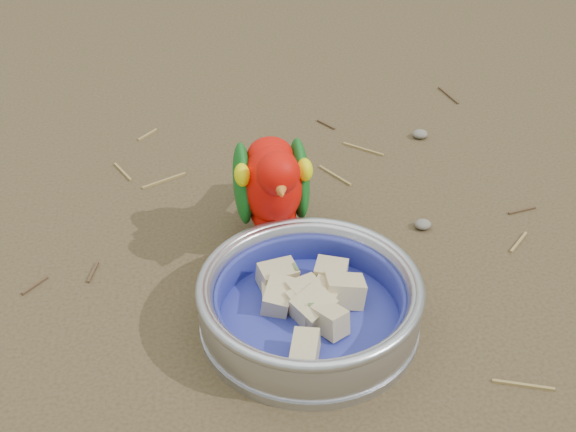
{
  "coord_description": "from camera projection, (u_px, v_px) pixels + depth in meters",
  "views": [
    {
      "loc": [
        0.0,
        -0.67,
        0.59
      ],
      "look_at": [
        0.09,
        0.04,
        0.08
      ],
      "focal_mm": 50.0,
      "sensor_mm": 36.0,
      "label": 1
    }
  ],
  "objects": [
    {
      "name": "food_bowl",
      "position": [
        309.0,
        321.0,
        0.84
      ],
      "size": [
        0.23,
        0.23,
        0.02
      ],
      "primitive_type": "cylinder",
      "color": "#B2B2BA",
      "rests_on": "ground"
    },
    {
      "name": "ground",
      "position": [
        210.0,
        302.0,
        0.88
      ],
      "size": [
        60.0,
        60.0,
        0.0
      ],
      "primitive_type": "plane",
      "color": "#493A24"
    },
    {
      "name": "ground_debris",
      "position": [
        203.0,
        283.0,
        0.9
      ],
      "size": [
        0.9,
        0.8,
        0.01
      ],
      "primitive_type": null,
      "color": "olive",
      "rests_on": "ground"
    },
    {
      "name": "fruit_wedges",
      "position": [
        310.0,
        305.0,
        0.83
      ],
      "size": [
        0.14,
        0.14,
        0.03
      ],
      "primitive_type": null,
      "color": "tan",
      "rests_on": "food_bowl"
    },
    {
      "name": "lory_parrot",
      "position": [
        273.0,
        194.0,
        0.92
      ],
      "size": [
        0.09,
        0.19,
        0.15
      ],
      "primitive_type": null,
      "rotation": [
        0.0,
        0.0,
        -3.11
      ],
      "color": "red",
      "rests_on": "ground"
    },
    {
      "name": "bowl_wall",
      "position": [
        310.0,
        300.0,
        0.83
      ],
      "size": [
        0.23,
        0.23,
        0.04
      ],
      "primitive_type": null,
      "color": "#B2B2BA",
      "rests_on": "food_bowl"
    }
  ]
}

